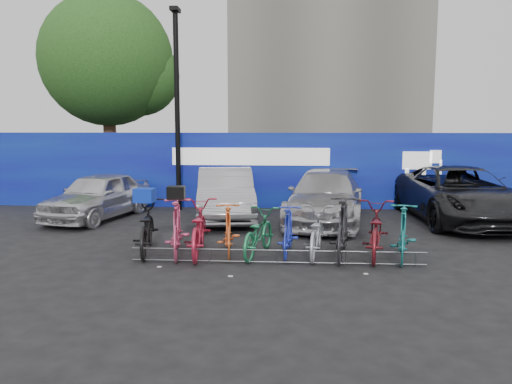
# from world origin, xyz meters

# --- Properties ---
(ground) EXTENTS (100.00, 100.00, 0.00)m
(ground) POSITION_xyz_m (0.00, 0.00, 0.00)
(ground) COLOR black
(ground) RESTS_ON ground
(hoarding) EXTENTS (22.00, 0.18, 2.40)m
(hoarding) POSITION_xyz_m (0.01, 6.00, 1.20)
(hoarding) COLOR #100A93
(hoarding) RESTS_ON ground
(tree) EXTENTS (5.40, 5.20, 7.80)m
(tree) POSITION_xyz_m (-6.77, 10.06, 5.07)
(tree) COLOR #382314
(tree) RESTS_ON ground
(lamppost) EXTENTS (0.25, 0.50, 6.11)m
(lamppost) POSITION_xyz_m (-3.20, 5.40, 3.27)
(lamppost) COLOR black
(lamppost) RESTS_ON ground
(bike_rack) EXTENTS (5.60, 0.03, 0.30)m
(bike_rack) POSITION_xyz_m (-0.00, -0.60, 0.16)
(bike_rack) COLOR #595B60
(bike_rack) RESTS_ON ground
(car_0) EXTENTS (2.41, 4.13, 1.32)m
(car_0) POSITION_xyz_m (-5.16, 3.79, 0.66)
(car_0) COLOR silver
(car_0) RESTS_ON ground
(car_1) EXTENTS (2.10, 4.48, 1.42)m
(car_1) POSITION_xyz_m (-1.56, 4.01, 0.71)
(car_1) COLOR #9E9FA3
(car_1) RESTS_ON ground
(car_2) EXTENTS (2.64, 5.02, 1.39)m
(car_2) POSITION_xyz_m (1.23, 3.77, 0.69)
(car_2) COLOR #ACABB0
(car_2) RESTS_ON ground
(car_3) EXTENTS (2.76, 5.54, 1.51)m
(car_3) POSITION_xyz_m (4.90, 4.02, 0.75)
(car_3) COLOR black
(car_3) RESTS_ON ground
(bike_0) EXTENTS (1.08, 2.13, 1.07)m
(bike_0) POSITION_xyz_m (-2.74, 0.12, 0.53)
(bike_0) COLOR black
(bike_0) RESTS_ON ground
(bike_1) EXTENTS (0.88, 2.01, 1.17)m
(bike_1) POSITION_xyz_m (-2.05, -0.05, 0.58)
(bike_1) COLOR #E14D7A
(bike_1) RESTS_ON ground
(bike_2) EXTENTS (0.92, 2.15, 1.10)m
(bike_2) POSITION_xyz_m (-1.64, 0.03, 0.55)
(bike_2) COLOR #BD1F3B
(bike_2) RESTS_ON ground
(bike_3) EXTENTS (0.71, 1.77, 1.03)m
(bike_3) POSITION_xyz_m (-1.02, 0.14, 0.52)
(bike_3) COLOR orange
(bike_3) RESTS_ON ground
(bike_4) EXTENTS (1.04, 1.88, 0.94)m
(bike_4) POSITION_xyz_m (-0.40, 0.06, 0.47)
(bike_4) COLOR #217F4D
(bike_4) RESTS_ON ground
(bike_5) EXTENTS (0.62, 1.72, 1.01)m
(bike_5) POSITION_xyz_m (0.21, 0.11, 0.51)
(bike_5) COLOR #2434C3
(bike_5) RESTS_ON ground
(bike_6) EXTENTS (0.91, 1.93, 0.97)m
(bike_6) POSITION_xyz_m (0.76, 0.10, 0.49)
(bike_6) COLOR #A7ABAF
(bike_6) RESTS_ON ground
(bike_7) EXTENTS (0.94, 2.11, 1.23)m
(bike_7) POSITION_xyz_m (1.30, -0.02, 0.61)
(bike_7) COLOR #262628
(bike_7) RESTS_ON ground
(bike_8) EXTENTS (1.10, 2.17, 1.09)m
(bike_8) POSITION_xyz_m (1.95, 0.11, 0.54)
(bike_8) COLOR maroon
(bike_8) RESTS_ON ground
(bike_9) EXTENTS (0.92, 1.90, 1.10)m
(bike_9) POSITION_xyz_m (2.46, -0.08, 0.55)
(bike_9) COLOR #1B7879
(bike_9) RESTS_ON ground
(cargo_crate) EXTENTS (0.42, 0.34, 0.28)m
(cargo_crate) POSITION_xyz_m (-2.74, 0.12, 1.21)
(cargo_crate) COLOR #0C2EBB
(cargo_crate) RESTS_ON bike_0
(cargo_topcase) EXTENTS (0.37, 0.34, 0.25)m
(cargo_topcase) POSITION_xyz_m (-2.05, -0.05, 1.30)
(cargo_topcase) COLOR black
(cargo_topcase) RESTS_ON bike_1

